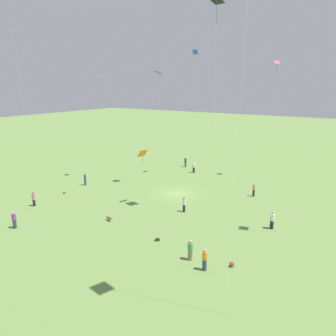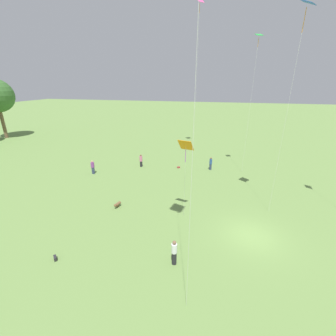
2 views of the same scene
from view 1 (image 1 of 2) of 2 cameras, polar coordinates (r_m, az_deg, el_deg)
ground_plane at (r=43.83m, az=1.52°, el=-4.46°), size 240.00×240.00×0.00m
person_0 at (r=54.04m, az=4.50°, el=0.09°), size 0.56×0.56×1.76m
person_1 at (r=42.34m, az=-22.35°, el=-5.04°), size 0.52×0.52×1.73m
person_2 at (r=34.84m, az=17.67°, el=-8.70°), size 0.55×0.55×1.81m
person_3 at (r=26.57m, az=6.40°, el=-15.59°), size 0.49×0.49×1.82m
person_4 at (r=36.81m, az=-25.21°, el=-8.23°), size 0.53×0.53×1.74m
person_5 at (r=43.89m, az=14.71°, el=-3.70°), size 0.33×0.33×1.74m
person_6 at (r=48.61m, az=-14.23°, el=-1.95°), size 0.49×0.49×1.71m
person_7 at (r=37.47m, az=2.82°, el=-6.37°), size 0.50×0.50×1.76m
person_8 at (r=27.86m, az=3.89°, el=-14.09°), size 0.62×0.62×1.78m
person_9 at (r=57.62m, az=3.06°, el=1.04°), size 0.50×0.50×1.76m
kite_0 at (r=35.58m, az=8.48°, el=25.31°), size 1.38×1.34×22.15m
kite_1 at (r=38.63m, az=-4.44°, el=2.42°), size 0.98×1.25×6.73m
kite_3 at (r=50.56m, az=4.73°, el=17.90°), size 0.80×0.55×19.03m
kite_5 at (r=51.47m, az=-25.09°, el=19.55°), size 1.26×1.26×21.42m
kite_6 at (r=45.25m, az=-1.68°, el=15.31°), size 1.28×1.27×15.84m
kite_7 at (r=51.33m, az=18.35°, el=15.86°), size 1.08×1.08×17.44m
kite_8 at (r=49.69m, az=-11.92°, el=14.14°), size 0.87×0.89×15.53m
dog_0 at (r=35.82m, az=-10.20°, el=-8.56°), size 0.82×0.41×0.49m
picnic_bag_0 at (r=45.93m, az=-17.60°, el=-4.13°), size 0.33×0.42×0.20m
picnic_bag_1 at (r=31.16m, az=-1.87°, el=-12.37°), size 0.41×0.40×0.25m
picnic_bag_2 at (r=27.67m, az=11.04°, el=-16.20°), size 0.38×0.37×0.38m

